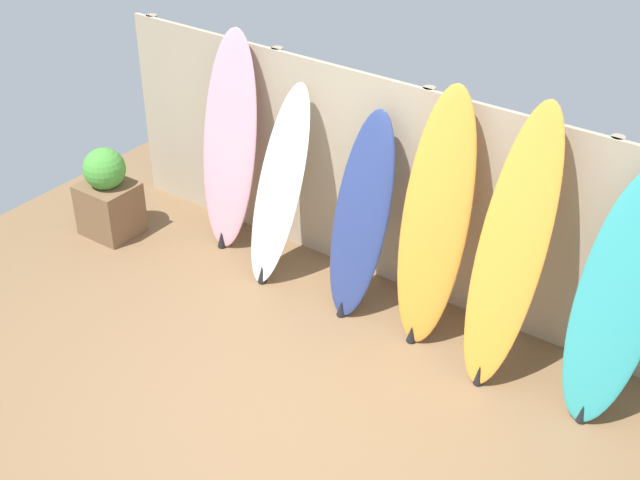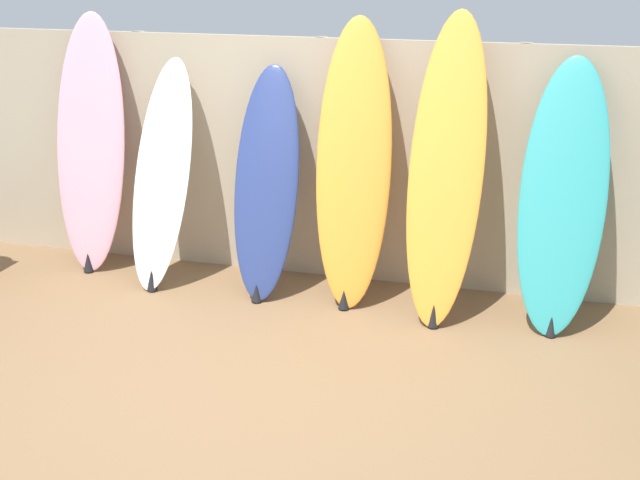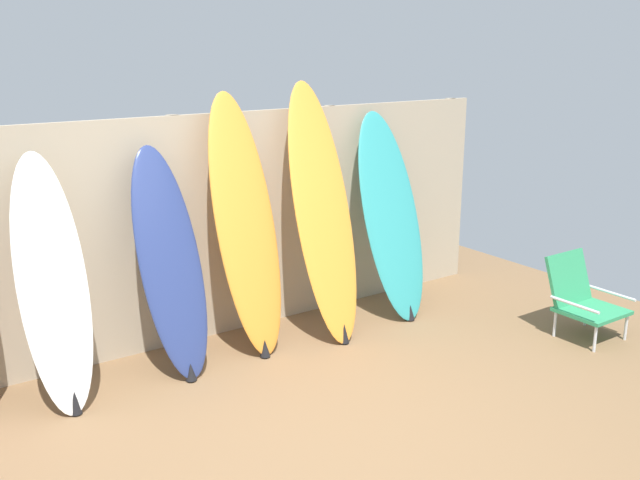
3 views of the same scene
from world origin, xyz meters
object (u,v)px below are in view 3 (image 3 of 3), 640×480
(surfboard_navy_2, at_px, (170,264))
(surfboard_orange_4, at_px, (323,214))
(surfboard_orange_3, at_px, (246,226))
(surfboard_teal_5, at_px, (391,217))
(surfboard_white_1, at_px, (53,285))
(beach_chair, at_px, (581,296))

(surfboard_navy_2, relative_size, surfboard_orange_4, 0.80)
(surfboard_orange_3, bearing_deg, surfboard_teal_5, -1.20)
(surfboard_white_1, distance_m, surfboard_navy_2, 0.81)
(surfboard_white_1, xyz_separation_m, surfboard_navy_2, (0.81, 0.00, 0.00))
(surfboard_navy_2, bearing_deg, surfboard_orange_3, 2.66)
(surfboard_orange_3, bearing_deg, surfboard_orange_4, -7.50)
(beach_chair, bearing_deg, surfboard_white_1, 172.37)
(surfboard_white_1, distance_m, surfboard_orange_4, 2.11)
(surfboard_orange_3, height_order, surfboard_teal_5, surfboard_orange_3)
(surfboard_navy_2, height_order, beach_chair, surfboard_navy_2)
(surfboard_orange_3, relative_size, beach_chair, 3.03)
(surfboard_white_1, bearing_deg, surfboard_orange_3, 1.23)
(surfboard_navy_2, height_order, surfboard_teal_5, surfboard_teal_5)
(surfboard_white_1, height_order, surfboard_navy_2, surfboard_white_1)
(surfboard_orange_4, height_order, beach_chair, surfboard_orange_4)
(surfboard_white_1, bearing_deg, surfboard_orange_4, -1.50)
(surfboard_orange_4, relative_size, beach_chair, 3.11)
(surfboard_white_1, height_order, surfboard_orange_3, surfboard_orange_3)
(surfboard_orange_3, xyz_separation_m, surfboard_teal_5, (1.41, -0.03, -0.12))
(surfboard_orange_3, xyz_separation_m, surfboard_orange_4, (0.65, -0.09, 0.02))
(surfboard_orange_3, height_order, surfboard_orange_4, surfboard_orange_4)
(surfboard_orange_4, xyz_separation_m, beach_chair, (1.70, -1.24, -0.68))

